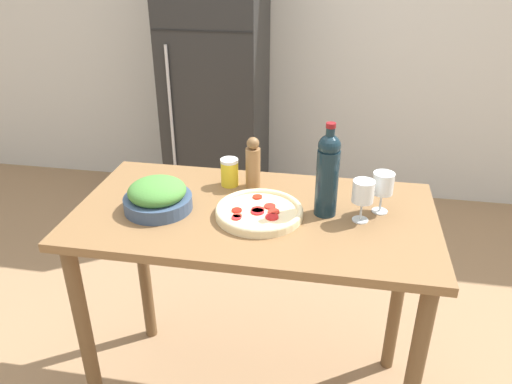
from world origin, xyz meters
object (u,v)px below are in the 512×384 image
at_px(pepper_mill, 253,164).
at_px(salad_bowl, 158,196).
at_px(wine_glass_near, 363,194).
at_px(wine_glass_far, 383,184).
at_px(refrigerator, 217,84).
at_px(salt_canister, 230,172).
at_px(homemade_pizza, 259,212).
at_px(wine_bottle, 328,173).

bearing_deg(pepper_mill, salad_bowl, -141.46).
bearing_deg(wine_glass_near, wine_glass_far, 49.25).
xyz_separation_m(refrigerator, salt_canister, (0.45, -1.55, 0.08)).
xyz_separation_m(homemade_pizza, salt_canister, (-0.16, 0.22, 0.04)).
xyz_separation_m(wine_bottle, wine_glass_far, (0.19, 0.05, -0.05)).
xyz_separation_m(wine_glass_near, pepper_mill, (-0.42, 0.20, -0.01)).
height_order(homemade_pizza, salt_canister, salt_canister).
height_order(wine_glass_near, wine_glass_far, same).
bearing_deg(wine_glass_near, homemade_pizza, -175.65).
bearing_deg(wine_glass_far, homemade_pizza, -165.73).
bearing_deg(homemade_pizza, pepper_mill, 105.76).
bearing_deg(wine_bottle, pepper_mill, 150.06).
xyz_separation_m(wine_glass_far, salad_bowl, (-0.79, -0.12, -0.06)).
xyz_separation_m(wine_glass_far, salt_canister, (-0.58, 0.12, -0.05)).
distance_m(pepper_mill, salad_bowl, 0.39).
distance_m(salad_bowl, homemade_pizza, 0.37).
relative_size(wine_glass_far, salt_canister, 1.37).
relative_size(wine_bottle, salt_canister, 3.06).
bearing_deg(homemade_pizza, wine_glass_far, 14.27).
distance_m(refrigerator, wine_glass_near, 2.00).
height_order(pepper_mill, homemade_pizza, pepper_mill).
distance_m(wine_glass_near, salt_canister, 0.55).
relative_size(wine_glass_far, salad_bowl, 0.62).
bearing_deg(salad_bowl, pepper_mill, 38.54).
distance_m(homemade_pizza, salt_canister, 0.28).
xyz_separation_m(wine_bottle, wine_glass_near, (0.12, -0.03, -0.05)).
distance_m(wine_glass_near, pepper_mill, 0.46).
bearing_deg(wine_glass_near, wine_bottle, 165.34).
xyz_separation_m(wine_bottle, salad_bowl, (-0.60, -0.07, -0.11)).
bearing_deg(wine_glass_far, wine_glass_near, -130.75).
distance_m(wine_bottle, wine_glass_far, 0.21).
height_order(refrigerator, wine_glass_near, refrigerator).
relative_size(refrigerator, salad_bowl, 7.43).
relative_size(wine_glass_far, homemade_pizza, 0.49).
distance_m(pepper_mill, salt_canister, 0.10).
bearing_deg(homemade_pizza, wine_bottle, 14.62).
bearing_deg(pepper_mill, wine_glass_near, -25.73).
bearing_deg(refrigerator, homemade_pizza, -71.18).
xyz_separation_m(wine_glass_near, salad_bowl, (-0.72, -0.04, -0.05)).
bearing_deg(wine_glass_far, refrigerator, 121.63).
xyz_separation_m(refrigerator, wine_glass_near, (0.96, -1.75, 0.13)).
relative_size(wine_glass_far, pepper_mill, 0.74).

